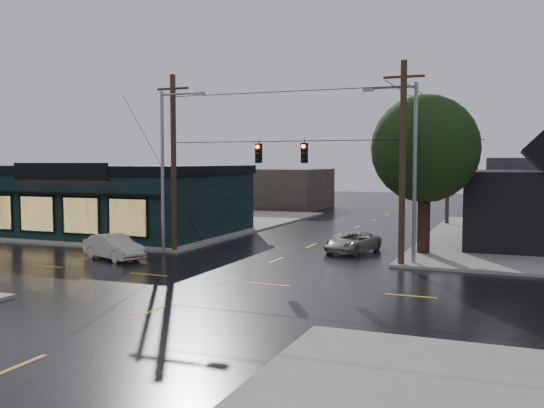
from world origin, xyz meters
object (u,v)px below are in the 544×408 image
at_px(suv_silver, 352,242).
at_px(utility_pole_ne, 401,267).
at_px(utility_pole_nw, 175,252).
at_px(corner_tree, 425,149).
at_px(sedan_cream, 114,247).

bearing_deg(suv_silver, utility_pole_ne, -32.58).
bearing_deg(suv_silver, utility_pole_nw, -142.74).
xyz_separation_m(corner_tree, utility_pole_nw, (-13.50, -4.18, -5.91)).
bearing_deg(utility_pole_nw, suv_silver, 21.98).
xyz_separation_m(utility_pole_ne, sedan_cream, (-14.68, -3.43, 0.67)).
bearing_deg(utility_pole_ne, suv_silver, 132.15).
relative_size(sedan_cream, suv_silver, 0.97).
relative_size(corner_tree, sedan_cream, 2.16).
distance_m(utility_pole_nw, sedan_cream, 3.88).
xyz_separation_m(corner_tree, sedan_cream, (-15.18, -7.61, -5.24)).
distance_m(corner_tree, utility_pole_nw, 15.32).
distance_m(utility_pole_nw, suv_silver, 10.28).
xyz_separation_m(utility_pole_ne, suv_silver, (-3.48, 3.84, 0.58)).
bearing_deg(utility_pole_ne, sedan_cream, -166.86).
xyz_separation_m(sedan_cream, suv_silver, (11.20, 7.27, -0.09)).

